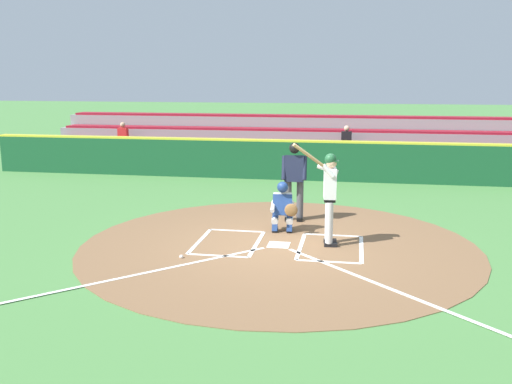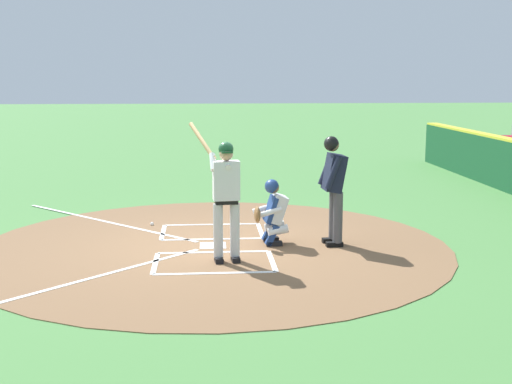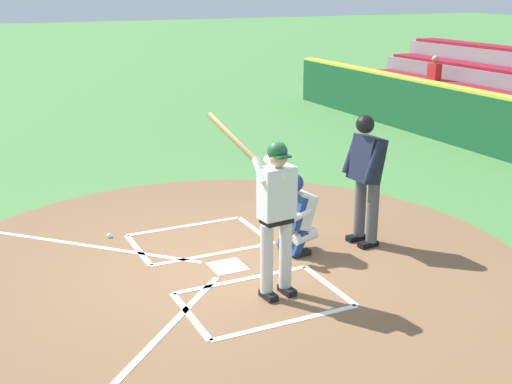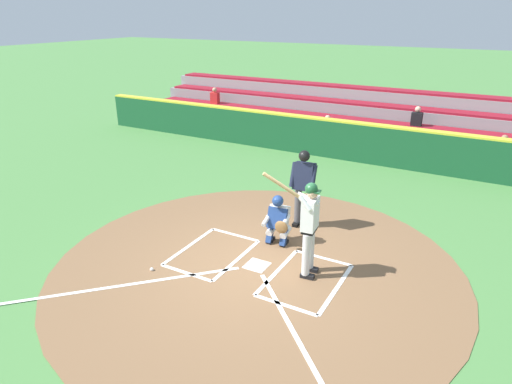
# 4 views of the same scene
# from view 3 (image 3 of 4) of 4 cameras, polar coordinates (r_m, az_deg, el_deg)

# --- Properties ---
(ground_plane) EXTENTS (120.00, 120.00, 0.00)m
(ground_plane) POSITION_cam_3_polar(r_m,az_deg,el_deg) (8.62, -2.48, -6.55)
(ground_plane) COLOR #4C8442
(dirt_circle) EXTENTS (8.00, 8.00, 0.01)m
(dirt_circle) POSITION_cam_3_polar(r_m,az_deg,el_deg) (8.62, -2.48, -6.51)
(dirt_circle) COLOR brown
(dirt_circle) RESTS_ON ground
(home_plate_and_chalk) EXTENTS (7.93, 4.91, 0.01)m
(home_plate_and_chalk) POSITION_cam_3_polar(r_m,az_deg,el_deg) (8.35, -8.09, -7.46)
(home_plate_and_chalk) COLOR white
(home_plate_and_chalk) RESTS_ON dirt_circle
(batter) EXTENTS (0.89, 0.78, 2.13)m
(batter) POSITION_cam_3_polar(r_m,az_deg,el_deg) (7.46, 1.70, -1.38)
(batter) COLOR silver
(batter) RESTS_ON ground
(catcher) EXTENTS (0.62, 0.61, 1.13)m
(catcher) POSITION_cam_3_polar(r_m,az_deg,el_deg) (8.86, 3.46, -1.79)
(catcher) COLOR black
(catcher) RESTS_ON ground
(plate_umpire) EXTENTS (0.60, 0.43, 1.86)m
(plate_umpire) POSITION_cam_3_polar(r_m,az_deg,el_deg) (9.13, 9.52, 1.79)
(plate_umpire) COLOR #4C4C51
(plate_umpire) RESTS_ON ground
(baseball) EXTENTS (0.07, 0.07, 0.07)m
(baseball) POSITION_cam_3_polar(r_m,az_deg,el_deg) (9.79, -12.62, -3.73)
(baseball) COLOR white
(baseball) RESTS_ON ground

